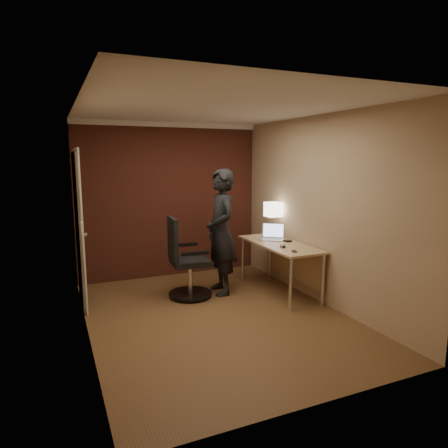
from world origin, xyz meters
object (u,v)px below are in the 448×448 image
Objects in this scene: laptop at (272,235)px; office_chair at (185,263)px; person at (221,232)px; mouse at (283,246)px; desk at (284,251)px; desk_lamp at (273,210)px; phone at (294,251)px; wallet at (287,241)px.

office_chair is at bearing 178.40° from laptop.
person is at bearing 177.72° from laptop.
person is (-0.67, 0.58, 0.15)m from mouse.
desk is 1.43m from office_chair.
mouse is 0.90m from person.
laptop is 0.83m from person.
desk is 0.35m from laptop.
mouse is at bearing -110.37° from desk_lamp.
desk_lamp is 0.41m from laptop.
laptop reaches higher than desk.
office_chair reaches higher than laptop.
phone is at bearing -104.73° from desk_lamp.
phone is (-0.17, -0.53, 0.13)m from desk.
mouse is at bearing -125.21° from desk.
desk_lamp is at bearing 98.41° from phone.
wallet is (-0.00, -0.42, -0.41)m from desk_lamp.
person is at bearing 158.85° from desk.
laptop is at bearing 94.24° from mouse.
laptop is 3.81× the size of wallet.
office_chair is (-1.37, 0.04, -0.30)m from laptop.
phone reaches higher than desk.
office_chair is at bearing 167.82° from phone.
desk is at bearing -13.49° from office_chair.
desk is 0.84× the size of person.
desk_lamp reaches higher than mouse.
person reaches higher than laptop.
desk_lamp is 4.86× the size of wallet.
mouse reaches higher than phone.
office_chair is 0.62× the size of person.
mouse is (-0.27, -0.73, -0.40)m from desk_lamp.
phone is 1.51m from office_chair.
laptop reaches higher than phone.
desk is 0.34m from mouse.
desk_lamp is 0.87m from mouse.
mouse is at bearing 52.97° from person.
desk is 0.95m from person.
office_chair reaches higher than wallet.
desk_lamp reaches higher than phone.
laptop is 0.58m from mouse.
desk is 2.80× the size of desk_lamp.
desk is at bearing -86.27° from laptop.
office_chair reaches higher than phone.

